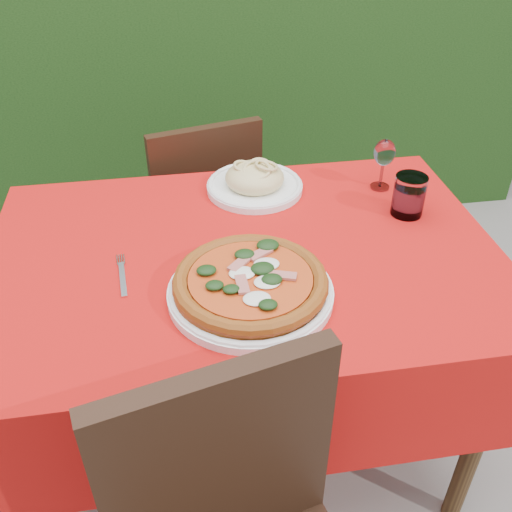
{
  "coord_description": "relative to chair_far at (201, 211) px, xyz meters",
  "views": [
    {
      "loc": [
        -0.16,
        -1.13,
        1.57
      ],
      "look_at": [
        0.02,
        -0.05,
        0.77
      ],
      "focal_mm": 40.0,
      "sensor_mm": 36.0,
      "label": 1
    }
  ],
  "objects": [
    {
      "name": "ground",
      "position": [
        0.07,
        -0.64,
        -0.48
      ],
      "size": [
        60.0,
        60.0,
        0.0
      ],
      "primitive_type": "plane",
      "color": "slate",
      "rests_on": "ground"
    },
    {
      "name": "hedge",
      "position": [
        0.07,
        0.91,
        0.43
      ],
      "size": [
        3.2,
        0.55,
        1.78
      ],
      "color": "black",
      "rests_on": "ground"
    },
    {
      "name": "dining_table",
      "position": [
        0.07,
        -0.64,
        0.11
      ],
      "size": [
        1.26,
        0.86,
        0.75
      ],
      "color": "#462F16",
      "rests_on": "ground"
    },
    {
      "name": "chair_far",
      "position": [
        0.0,
        0.0,
        0.0
      ],
      "size": [
        0.46,
        0.46,
        0.84
      ],
      "rotation": [
        0.0,
        0.0,
        3.38
      ],
      "color": "black",
      "rests_on": "ground"
    },
    {
      "name": "pizza_plate",
      "position": [
        0.06,
        -0.81,
        0.3
      ],
      "size": [
        0.43,
        0.43,
        0.07
      ],
      "rotation": [
        0.0,
        0.0,
        0.37
      ],
      "color": "white",
      "rests_on": "dining_table"
    },
    {
      "name": "pasta_plate",
      "position": [
        0.14,
        -0.34,
        0.29
      ],
      "size": [
        0.28,
        0.28,
        0.08
      ],
      "rotation": [
        0.0,
        0.0,
        0.11
      ],
      "color": "white",
      "rests_on": "dining_table"
    },
    {
      "name": "water_glass",
      "position": [
        0.53,
        -0.53,
        0.32
      ],
      "size": [
        0.08,
        0.08,
        0.11
      ],
      "color": "white",
      "rests_on": "dining_table"
    },
    {
      "name": "wine_glass",
      "position": [
        0.5,
        -0.39,
        0.37
      ],
      "size": [
        0.06,
        0.06,
        0.15
      ],
      "color": "silver",
      "rests_on": "dining_table"
    },
    {
      "name": "fork",
      "position": [
        -0.23,
        -0.71,
        0.27
      ],
      "size": [
        0.04,
        0.18,
        0.0
      ],
      "primitive_type": "cube",
      "rotation": [
        0.0,
        0.0,
        0.09
      ],
      "color": "silver",
      "rests_on": "dining_table"
    }
  ]
}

